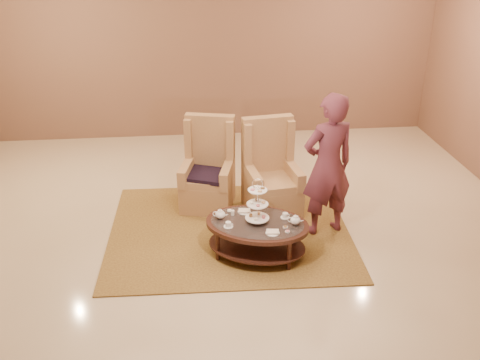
{
  "coord_description": "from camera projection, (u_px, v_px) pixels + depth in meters",
  "views": [
    {
      "loc": [
        -0.49,
        -5.55,
        3.61
      ],
      "look_at": [
        0.09,
        0.2,
        0.83
      ],
      "focal_mm": 40.0,
      "sensor_mm": 36.0,
      "label": 1
    }
  ],
  "objects": [
    {
      "name": "rug",
      "position": [
        229.0,
        230.0,
        6.95
      ],
      "size": [
        3.15,
        2.65,
        0.02
      ],
      "rotation": [
        0.0,
        0.0,
        -0.03
      ],
      "color": "olive",
      "rests_on": "ground"
    },
    {
      "name": "ground",
      "position": [
        234.0,
        248.0,
        6.59
      ],
      "size": [
        8.0,
        8.0,
        0.0
      ],
      "primitive_type": "plane",
      "color": "beige",
      "rests_on": "ground"
    },
    {
      "name": "person",
      "position": [
        328.0,
        166.0,
        6.55
      ],
      "size": [
        0.77,
        0.6,
        1.86
      ],
      "rotation": [
        0.0,
        0.0,
        3.39
      ],
      "color": "#5A2633",
      "rests_on": "ground"
    },
    {
      "name": "armchair_right",
      "position": [
        270.0,
        181.0,
        7.32
      ],
      "size": [
        0.79,
        0.81,
        1.29
      ],
      "rotation": [
        0.0,
        0.0,
        0.14
      ],
      "color": "tan",
      "rests_on": "ground"
    },
    {
      "name": "tea_table",
      "position": [
        257.0,
        228.0,
        6.29
      ],
      "size": [
        1.43,
        1.2,
        1.02
      ],
      "rotation": [
        0.0,
        0.0,
        -0.34
      ],
      "color": "black",
      "rests_on": "ground"
    },
    {
      "name": "wall_back",
      "position": [
        213.0,
        41.0,
        9.42
      ],
      "size": [
        8.0,
        0.04,
        3.5
      ],
      "primitive_type": "cube",
      "color": "brown",
      "rests_on": "ground"
    },
    {
      "name": "ceiling",
      "position": [
        234.0,
        248.0,
        6.59
      ],
      "size": [
        8.0,
        8.0,
        0.02
      ],
      "primitive_type": "cube",
      "color": "beige",
      "rests_on": "ground"
    },
    {
      "name": "armchair_left",
      "position": [
        209.0,
        176.0,
        7.45
      ],
      "size": [
        0.83,
        0.84,
        1.26
      ],
      "rotation": [
        0.0,
        0.0,
        -0.24
      ],
      "color": "tan",
      "rests_on": "ground"
    }
  ]
}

